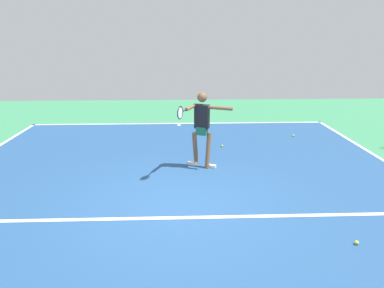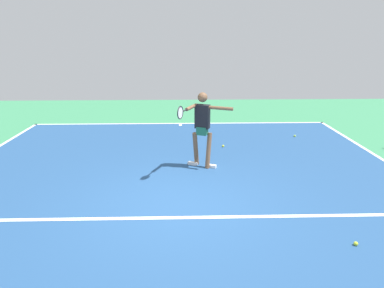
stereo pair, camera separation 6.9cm
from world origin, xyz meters
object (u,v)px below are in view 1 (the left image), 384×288
at_px(tennis_player, 202,124).
at_px(tennis_ball_centre_court, 357,243).
at_px(tennis_ball_by_baseline, 222,146).
at_px(tennis_ball_far_corner, 293,136).

relative_size(tennis_player, tennis_ball_centre_court, 28.12).
distance_m(tennis_player, tennis_ball_by_baseline, 2.02).
height_order(tennis_player, tennis_ball_centre_court, tennis_player).
height_order(tennis_ball_by_baseline, tennis_ball_far_corner, same).
relative_size(tennis_ball_far_corner, tennis_ball_centre_court, 1.00).
bearing_deg(tennis_ball_by_baseline, tennis_ball_centre_court, 106.45).
xyz_separation_m(tennis_player, tennis_ball_centre_court, (-2.20, 3.46, -1.05)).
bearing_deg(tennis_ball_far_corner, tennis_player, 39.29).
relative_size(tennis_player, tennis_ball_far_corner, 28.12).
xyz_separation_m(tennis_ball_far_corner, tennis_ball_centre_court, (0.95, 6.03, 0.00)).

